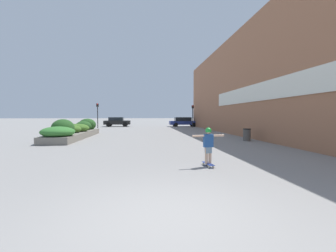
{
  "coord_description": "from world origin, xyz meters",
  "views": [
    {
      "loc": [
        -0.34,
        -3.59,
        1.67
      ],
      "look_at": [
        1.29,
        12.18,
        0.94
      ],
      "focal_mm": 24.0,
      "sensor_mm": 36.0,
      "label": 1
    }
  ],
  "objects_px": {
    "trash_bin": "(247,135)",
    "traffic_light_left": "(98,111)",
    "skateboarder": "(208,142)",
    "car_leftmost": "(117,122)",
    "traffic_light_right": "(193,112)",
    "car_center_left": "(184,122)",
    "skateboard": "(208,164)"
  },
  "relations": [
    {
      "from": "trash_bin",
      "to": "traffic_light_left",
      "type": "relative_size",
      "value": 0.25
    },
    {
      "from": "skateboarder",
      "to": "traffic_light_right",
      "type": "height_order",
      "value": "traffic_light_right"
    },
    {
      "from": "car_center_left",
      "to": "skateboard",
      "type": "bearing_deg",
      "value": -8.2
    },
    {
      "from": "skateboarder",
      "to": "traffic_light_right",
      "type": "bearing_deg",
      "value": 71.33
    },
    {
      "from": "skateboard",
      "to": "car_center_left",
      "type": "relative_size",
      "value": 0.15
    },
    {
      "from": "skateboarder",
      "to": "car_leftmost",
      "type": "relative_size",
      "value": 0.3
    },
    {
      "from": "skateboarder",
      "to": "skateboard",
      "type": "bearing_deg",
      "value": 55.75
    },
    {
      "from": "skateboard",
      "to": "car_leftmost",
      "type": "relative_size",
      "value": 0.18
    },
    {
      "from": "car_leftmost",
      "to": "traffic_light_left",
      "type": "height_order",
      "value": "traffic_light_left"
    },
    {
      "from": "car_leftmost",
      "to": "car_center_left",
      "type": "relative_size",
      "value": 0.88
    },
    {
      "from": "traffic_light_right",
      "to": "car_leftmost",
      "type": "bearing_deg",
      "value": 161.72
    },
    {
      "from": "car_leftmost",
      "to": "skateboarder",
      "type": "bearing_deg",
      "value": 12.72
    },
    {
      "from": "skateboarder",
      "to": "car_center_left",
      "type": "distance_m",
      "value": 27.54
    },
    {
      "from": "car_leftmost",
      "to": "traffic_light_right",
      "type": "height_order",
      "value": "traffic_light_right"
    },
    {
      "from": "skateboarder",
      "to": "trash_bin",
      "type": "relative_size",
      "value": 1.45
    },
    {
      "from": "car_leftmost",
      "to": "car_center_left",
      "type": "xyz_separation_m",
      "value": [
        10.26,
        -0.82,
        -0.01
      ]
    },
    {
      "from": "car_center_left",
      "to": "trash_bin",
      "type": "bearing_deg",
      "value": 2.08
    },
    {
      "from": "trash_bin",
      "to": "car_leftmost",
      "type": "relative_size",
      "value": 0.21
    },
    {
      "from": "traffic_light_left",
      "to": "traffic_light_right",
      "type": "relative_size",
      "value": 1.05
    },
    {
      "from": "skateboard",
      "to": "traffic_light_left",
      "type": "distance_m",
      "value": 25.33
    },
    {
      "from": "trash_bin",
      "to": "skateboard",
      "type": "bearing_deg",
      "value": -123.44
    },
    {
      "from": "trash_bin",
      "to": "traffic_light_left",
      "type": "xyz_separation_m",
      "value": [
        -13.03,
        16.75,
        1.86
      ]
    },
    {
      "from": "car_center_left",
      "to": "traffic_light_right",
      "type": "xyz_separation_m",
      "value": [
        0.82,
        -2.84,
        1.43
      ]
    },
    {
      "from": "skateboarder",
      "to": "car_center_left",
      "type": "height_order",
      "value": "car_center_left"
    },
    {
      "from": "traffic_light_left",
      "to": "traffic_light_right",
      "type": "height_order",
      "value": "traffic_light_left"
    },
    {
      "from": "trash_bin",
      "to": "traffic_light_right",
      "type": "distance_m",
      "value": 17.46
    },
    {
      "from": "trash_bin",
      "to": "traffic_light_left",
      "type": "bearing_deg",
      "value": 127.89
    },
    {
      "from": "traffic_light_left",
      "to": "car_leftmost",
      "type": "bearing_deg",
      "value": 64.56
    },
    {
      "from": "skateboard",
      "to": "trash_bin",
      "type": "distance_m",
      "value": 8.46
    },
    {
      "from": "skateboarder",
      "to": "trash_bin",
      "type": "bearing_deg",
      "value": 48.88
    },
    {
      "from": "skateboarder",
      "to": "car_leftmost",
      "type": "bearing_deg",
      "value": 95.04
    },
    {
      "from": "trash_bin",
      "to": "traffic_light_right",
      "type": "relative_size",
      "value": 0.26
    }
  ]
}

